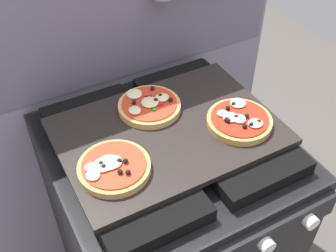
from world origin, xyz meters
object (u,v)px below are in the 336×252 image
at_px(stove, 168,235).
at_px(pizza_right, 239,120).
at_px(baking_tray, 168,131).
at_px(pizza_center, 149,105).
at_px(pizza_left, 113,167).

xyz_separation_m(stove, pizza_right, (0.17, -0.07, 0.48)).
bearing_deg(baking_tray, pizza_right, -22.38).
height_order(baking_tray, pizza_center, pizza_center).
relative_size(baking_tray, pizza_center, 3.28).
distance_m(stove, baking_tray, 0.46).
distance_m(baking_tray, pizza_left, 0.19).
relative_size(stove, pizza_center, 5.47).
bearing_deg(stove, pizza_left, -160.36).
distance_m(pizza_left, pizza_right, 0.34).
distance_m(pizza_right, pizza_center, 0.24).
relative_size(stove, baking_tray, 1.67).
distance_m(stove, pizza_center, 0.49).
bearing_deg(pizza_left, pizza_right, -0.81).
xyz_separation_m(baking_tray, pizza_right, (0.17, -0.07, 0.02)).
bearing_deg(stove, pizza_right, -21.89).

